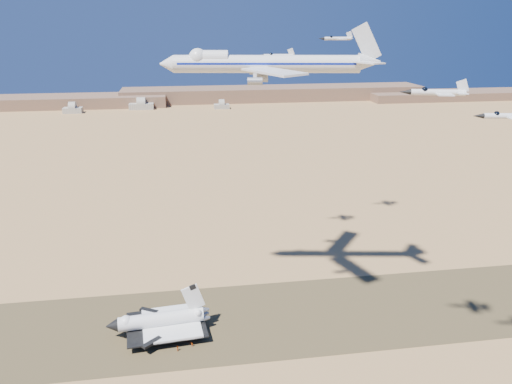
{
  "coord_description": "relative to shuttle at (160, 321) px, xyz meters",
  "views": [
    {
      "loc": [
        -13.05,
        -156.34,
        102.84
      ],
      "look_at": [
        12.22,
        8.0,
        46.38
      ],
      "focal_mm": 35.0,
      "sensor_mm": 36.0,
      "label": 1
    }
  ],
  "objects": [
    {
      "name": "carrier_747",
      "position": [
        37.1,
        14.24,
        85.36
      ],
      "size": [
        73.34,
        55.91,
        18.2
      ],
      "rotation": [
        0.0,
        0.0,
        -0.16
      ],
      "color": "silver"
    },
    {
      "name": "chase_jet_e",
      "position": [
        82.19,
        74.6,
        91.55
      ],
      "size": [
        15.93,
        8.4,
        3.97
      ],
      "rotation": [
        0.0,
        0.0,
        0.01
      ],
      "color": "silver"
    },
    {
      "name": "crew_a",
      "position": [
        10.01,
        -5.6,
        -3.68
      ],
      "size": [
        0.49,
        0.72,
        1.93
      ],
      "primitive_type": "imported",
      "rotation": [
        0.0,
        0.0,
        1.53
      ],
      "color": "#DB4B0C",
      "rests_on": "runway"
    },
    {
      "name": "shuttle",
      "position": [
        0.0,
        0.0,
        0.0
      ],
      "size": [
        35.6,
        23.88,
        17.49
      ],
      "rotation": [
        0.0,
        0.0,
        0.09
      ],
      "color": "white",
      "rests_on": "runway"
    },
    {
      "name": "ground",
      "position": [
        23.17,
        3.5,
        -4.7
      ],
      "size": [
        1200.0,
        1200.0,
        0.0
      ],
      "primitive_type": "plane",
      "color": "#A37D48",
      "rests_on": "ground"
    },
    {
      "name": "chase_jet_a",
      "position": [
        73.34,
        -36.25,
        81.9
      ],
      "size": [
        16.29,
        9.42,
        4.14
      ],
      "rotation": [
        0.0,
        0.0,
        -0.26
      ],
      "color": "silver"
    },
    {
      "name": "ridgeline",
      "position": [
        88.49,
        530.81,
        2.93
      ],
      "size": [
        960.0,
        90.0,
        18.0
      ],
      "color": "#805D47",
      "rests_on": "ground"
    },
    {
      "name": "crew_b",
      "position": [
        5.72,
        -11.29,
        -3.74
      ],
      "size": [
        0.74,
        0.98,
        1.79
      ],
      "primitive_type": "imported",
      "rotation": [
        0.0,
        0.0,
        1.88
      ],
      "color": "#DB4B0C",
      "rests_on": "runway"
    },
    {
      "name": "crew_c",
      "position": [
        10.45,
        -9.71,
        -3.81
      ],
      "size": [
        1.09,
        0.88,
        1.66
      ],
      "primitive_type": "imported",
      "rotation": [
        0.0,
        0.0,
        2.67
      ],
      "color": "#DB4B0C",
      "rests_on": "runway"
    },
    {
      "name": "runway",
      "position": [
        23.17,
        3.5,
        -4.67
      ],
      "size": [
        600.0,
        50.0,
        0.06
      ],
      "primitive_type": "cube",
      "color": "brown",
      "rests_on": "ground"
    },
    {
      "name": "chase_jet_d",
      "position": [
        51.75,
        58.52,
        85.23
      ],
      "size": [
        15.57,
        8.34,
        3.88
      ],
      "rotation": [
        0.0,
        0.0,
        -0.05
      ],
      "color": "silver"
    },
    {
      "name": "hangars",
      "position": [
        -40.83,
        481.94,
        0.13
      ],
      "size": [
        200.5,
        29.5,
        30.0
      ],
      "color": "#ABA797",
      "rests_on": "ground"
    },
    {
      "name": "chase_jet_b",
      "position": [
        85.82,
        -47.23,
        77.59
      ],
      "size": [
        14.66,
        8.23,
        3.68
      ],
      "rotation": [
        0.0,
        0.0,
        -0.17
      ],
      "color": "silver"
    }
  ]
}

